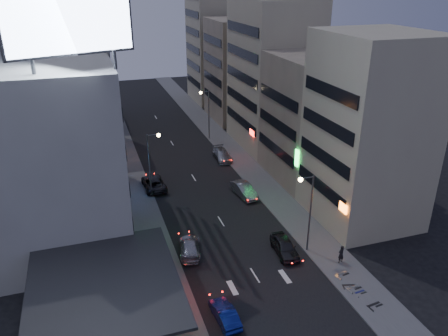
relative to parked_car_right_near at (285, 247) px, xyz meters
name	(u,v)px	position (x,y,z in m)	size (l,w,h in m)	color
ground	(273,304)	(-3.99, -6.29, -0.78)	(180.00, 180.00, 0.00)	black
sidewalk_left	(130,173)	(-11.99, 23.71, -0.72)	(4.00, 120.00, 0.12)	#4C4C4F
sidewalk_right	(239,159)	(4.01, 23.71, -0.72)	(4.00, 120.00, 0.12)	#4C4C4F
food_court	(94,306)	(-17.89, -4.29, 1.21)	(11.00, 13.00, 3.88)	#B4AD8D
white_building	(46,143)	(-20.99, 13.71, 8.22)	(14.00, 24.00, 18.00)	#B0B1AC
shophouse_near	(368,131)	(11.01, 4.21, 9.22)	(10.00, 11.00, 20.00)	#B4AD8D
shophouse_mid	(316,118)	(11.51, 15.71, 7.22)	(11.00, 12.00, 16.00)	tan
shophouse_far	(273,75)	(11.01, 28.71, 10.22)	(10.00, 14.00, 22.00)	#B4AD8D
far_left_a	(62,82)	(-19.49, 38.71, 9.22)	(11.00, 10.00, 20.00)	#B0B1AC
far_left_b	(62,81)	(-19.99, 51.71, 6.72)	(12.00, 10.00, 15.00)	slate
far_right_a	(241,70)	(11.51, 43.71, 8.22)	(11.00, 12.00, 18.00)	tan
far_right_b	(221,43)	(12.01, 57.71, 11.22)	(12.00, 12.00, 24.00)	#B4AD8D
billboard	(69,22)	(-16.98, 3.68, 20.88)	(9.52, 3.75, 6.20)	#595B60
street_lamp_right_near	(307,203)	(1.91, -0.29, 4.59)	(1.60, 0.44, 8.02)	#595B60
street_lamp_left	(152,157)	(-9.89, 15.71, 4.59)	(1.60, 0.44, 8.02)	#595B60
street_lamp_right_far	(206,108)	(1.91, 33.71, 4.59)	(1.60, 0.44, 8.02)	#595B60
parked_car_right_near	(285,247)	(0.00, 0.00, 0.00)	(1.84, 4.57, 1.56)	#242429
parked_car_right_mid	(244,190)	(0.55, 12.68, 0.01)	(1.66, 4.76, 1.57)	gray
parked_car_left	(154,183)	(-9.59, 18.18, -0.02)	(2.50, 5.43, 1.51)	#222227
parked_car_right_far	(222,155)	(1.61, 24.59, -0.04)	(2.08, 5.11, 1.48)	#A5A8AD
road_car_blue	(225,314)	(-8.34, -6.80, -0.12)	(1.39, 3.97, 1.31)	navy
road_car_silver	(190,247)	(-8.70, 2.95, -0.09)	(1.94, 4.77, 1.38)	#A4A6AD
person	(341,254)	(4.29, -3.09, 0.24)	(0.65, 0.43, 1.80)	black
scooter_black_a	(379,296)	(4.37, -8.80, -0.08)	(1.90, 0.63, 1.16)	black
scooter_silver_a	(358,279)	(4.00, -6.40, -0.08)	(1.91, 0.64, 1.17)	#AEB1B6
scooter_blue	(364,285)	(4.08, -7.14, -0.16)	(1.64, 0.55, 1.00)	navy
scooter_black_b	(355,279)	(3.76, -6.29, -0.15)	(1.67, 0.56, 1.02)	black
scooter_silver_b	(346,265)	(4.02, -4.38, -0.07)	(1.93, 0.64, 1.18)	#9B9CA3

